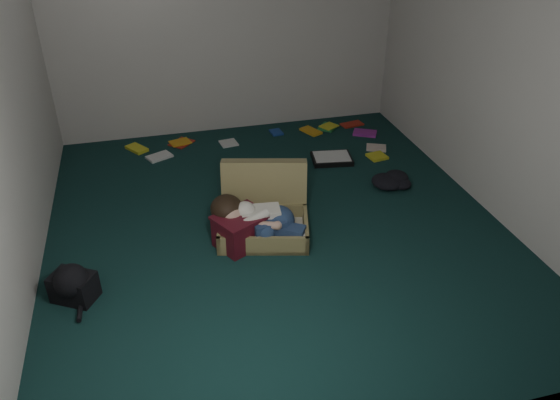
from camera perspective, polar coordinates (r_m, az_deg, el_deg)
name	(u,v)px	position (r m, az deg, el deg)	size (l,w,h in m)	color
floor	(276,225)	(4.97, -0.44, -2.59)	(4.50, 4.50, 0.00)	#0F2D2B
wall_back	(226,21)	(6.50, -5.63, 18.08)	(4.50, 4.50, 0.00)	silver
wall_front	(399,254)	(2.49, 12.34, -5.55)	(4.50, 4.50, 0.00)	silver
wall_left	(1,112)	(4.37, -27.11, 8.22)	(4.50, 4.50, 0.00)	silver
wall_right	(499,67)	(5.21, 21.91, 12.74)	(4.50, 4.50, 0.00)	silver
suitcase	(264,211)	(4.84, -1.69, -1.17)	(0.93, 0.92, 0.57)	olive
person	(257,219)	(4.66, -2.41, -1.98)	(0.79, 0.55, 0.35)	silver
maroon_bin	(241,230)	(4.65, -4.08, -3.11)	(0.53, 0.49, 0.29)	#4F101B
backpack	(74,286)	(4.38, -20.76, -8.40)	(0.39, 0.31, 0.23)	black
clothing_pile	(393,179)	(5.69, 11.77, 2.19)	(0.40, 0.33, 0.13)	black
paper_tray	(332,158)	(6.08, 5.43, 4.34)	(0.47, 0.38, 0.06)	black
book_scatter	(282,140)	(6.53, 0.25, 6.29)	(2.95, 1.19, 0.02)	yellow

